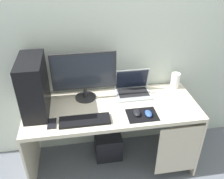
% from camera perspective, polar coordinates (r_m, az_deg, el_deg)
% --- Properties ---
extents(ground_plane, '(8.00, 8.00, 0.00)m').
position_cam_1_polar(ground_plane, '(2.68, 0.00, -16.59)').
color(ground_plane, slate).
extents(wall_back, '(4.00, 0.05, 2.60)m').
position_cam_1_polar(wall_back, '(2.24, -1.41, 13.52)').
color(wall_back, beige).
rests_on(wall_back, ground_plane).
extents(desk, '(1.56, 0.62, 0.72)m').
position_cam_1_polar(desk, '(2.27, 0.53, -6.91)').
color(desk, beige).
rests_on(desk, ground_plane).
extents(pc_tower, '(0.20, 0.42, 0.49)m').
position_cam_1_polar(pc_tower, '(2.11, -17.89, 0.68)').
color(pc_tower, black).
rests_on(pc_tower, desk).
extents(monitor, '(0.58, 0.20, 0.46)m').
position_cam_1_polar(monitor, '(2.18, -6.55, 3.46)').
color(monitor, '#232326').
rests_on(monitor, desk).
extents(laptop, '(0.33, 0.24, 0.24)m').
position_cam_1_polar(laptop, '(2.36, 4.94, 0.20)').
color(laptop, '#9EA3A8').
rests_on(laptop, desk).
extents(speaker, '(0.09, 0.09, 0.16)m').
position_cam_1_polar(speaker, '(2.51, 14.64, 2.06)').
color(speaker, white).
rests_on(speaker, desk).
extents(keyboard, '(0.42, 0.14, 0.02)m').
position_cam_1_polar(keyboard, '(2.03, -6.39, -7.26)').
color(keyboard, black).
rests_on(keyboard, desk).
extents(mousepad, '(0.26, 0.20, 0.00)m').
position_cam_1_polar(mousepad, '(2.10, 7.08, -5.93)').
color(mousepad, black).
rests_on(mousepad, desk).
extents(mouse_left, '(0.06, 0.10, 0.03)m').
position_cam_1_polar(mouse_left, '(2.09, 5.85, -5.48)').
color(mouse_left, black).
rests_on(mouse_left, mousepad).
extents(mouse_right, '(0.06, 0.10, 0.03)m').
position_cam_1_polar(mouse_right, '(2.09, 8.55, -5.61)').
color(mouse_right, '#2D51B2').
rests_on(mouse_right, mousepad).
extents(cell_phone, '(0.07, 0.13, 0.01)m').
position_cam_1_polar(cell_phone, '(2.05, -13.94, -7.78)').
color(cell_phone, black).
rests_on(cell_phone, desk).
extents(subwoofer, '(0.27, 0.27, 0.27)m').
position_cam_1_polar(subwoofer, '(2.66, -0.95, -12.72)').
color(subwoofer, black).
rests_on(subwoofer, ground_plane).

